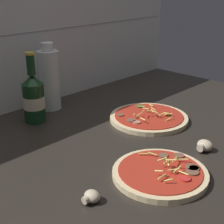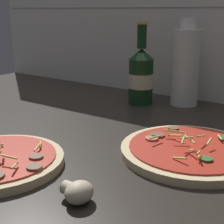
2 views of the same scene
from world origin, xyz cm
name	(u,v)px [view 1 (image 1 of 2)]	position (x,y,z in cm)	size (l,w,h in cm)	color
counter_slab	(117,146)	(0.00, 0.00, 1.25)	(160.00, 90.00, 2.50)	#28231E
tile_backsplash	(24,33)	(0.00, 45.50, 30.00)	(160.00, 1.13, 60.00)	silver
pizza_near	(160,173)	(-6.10, -20.30, 3.41)	(23.63, 23.63, 4.72)	beige
pizza_far	(149,118)	(20.06, 3.97, 3.39)	(26.68, 26.68, 4.39)	beige
beer_bottle	(34,97)	(-7.23, 31.57, 10.96)	(7.23, 7.23, 23.68)	#143819
oil_bottle	(49,79)	(3.88, 37.71, 13.80)	(7.84, 7.84, 24.57)	silver
mushroom_left	(204,146)	(13.44, -21.19, 4.11)	(4.82, 4.59, 3.21)	beige
mushroom_right	(91,197)	(-24.94, -15.58, 3.85)	(4.05, 3.85, 2.70)	beige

